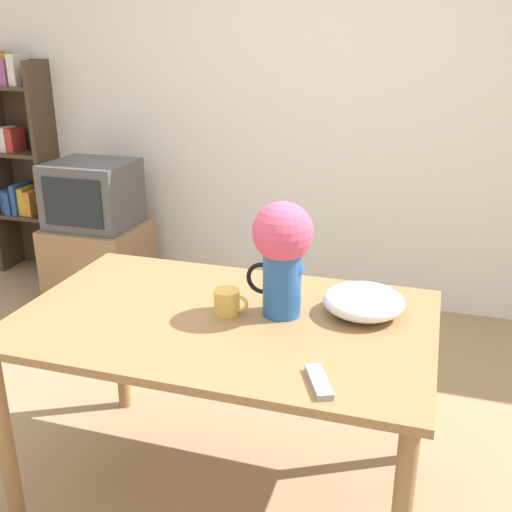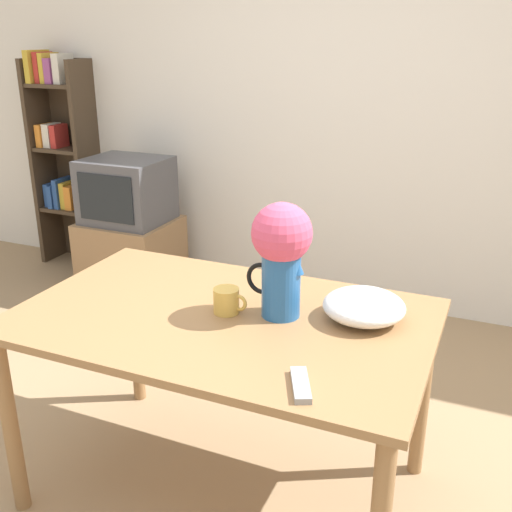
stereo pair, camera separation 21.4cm
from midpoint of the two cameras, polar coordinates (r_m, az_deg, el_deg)
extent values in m
plane|color=#9E7F5B|center=(2.65, -7.89, -20.96)|extent=(12.00, 12.00, 0.00)
cube|color=silver|center=(3.96, 3.95, 13.88)|extent=(8.00, 0.05, 2.60)
cube|color=olive|center=(2.20, -5.88, -6.13)|extent=(1.50, 0.94, 0.03)
cylinder|color=olive|center=(2.45, -25.21, -15.80)|extent=(0.06, 0.06, 0.75)
cylinder|color=olive|center=(2.99, -14.90, -7.59)|extent=(0.06, 0.06, 0.75)
cylinder|color=olive|center=(2.60, 12.65, -11.92)|extent=(0.06, 0.06, 0.75)
cylinder|color=#235B9E|center=(2.14, -0.37, -2.72)|extent=(0.14, 0.14, 0.24)
cone|color=#235B9E|center=(2.10, 1.18, -0.80)|extent=(0.05, 0.05, 0.06)
torus|color=black|center=(2.16, -2.22, -2.20)|extent=(0.12, 0.02, 0.12)
sphere|color=#3D7033|center=(2.09, -0.37, 1.26)|extent=(0.16, 0.16, 0.16)
sphere|color=#DB4C70|center=(2.08, -0.38, 2.24)|extent=(0.22, 0.22, 0.22)
cylinder|color=gold|center=(2.19, -5.62, -4.44)|extent=(0.10, 0.10, 0.09)
torus|color=gold|center=(2.17, -4.40, -4.61)|extent=(0.07, 0.01, 0.07)
ellipsoid|color=white|center=(2.19, 7.47, -4.36)|extent=(0.29, 0.29, 0.10)
cube|color=#999999|center=(1.78, 2.53, -11.97)|extent=(0.12, 0.18, 0.02)
cube|color=#8E6B47|center=(4.32, -16.09, -0.51)|extent=(0.61, 0.55, 0.53)
cube|color=#4C4C51|center=(4.18, -16.72, 5.65)|extent=(0.54, 0.47, 0.43)
cube|color=black|center=(3.99, -18.59, 4.77)|extent=(0.42, 0.01, 0.31)
cube|color=#423323|center=(4.75, -20.39, 7.50)|extent=(0.04, 0.28, 1.58)
cube|color=#423323|center=(4.98, -21.53, 7.91)|extent=(0.48, 0.01, 1.58)
cube|color=#423323|center=(4.96, -21.94, 3.65)|extent=(0.40, 0.25, 0.03)
cube|color=#284C8E|center=(5.03, -23.57, 4.88)|extent=(0.05, 0.16, 0.18)
cube|color=#284C8E|center=(5.00, -23.07, 4.84)|extent=(0.04, 0.22, 0.18)
cube|color=#284C8E|center=(4.96, -22.64, 5.10)|extent=(0.04, 0.20, 0.23)
cube|color=gold|center=(4.93, -22.17, 4.92)|extent=(0.05, 0.16, 0.20)
cube|color=orange|center=(4.89, -21.61, 4.78)|extent=(0.06, 0.18, 0.18)
cube|color=#423323|center=(4.86, -22.67, 9.01)|extent=(0.40, 0.25, 0.03)
cube|color=orange|center=(4.94, -24.32, 10.12)|extent=(0.05, 0.18, 0.17)
cube|color=silver|center=(4.90, -23.76, 10.16)|extent=(0.06, 0.16, 0.18)
cube|color=#B72D28|center=(4.86, -23.13, 10.14)|extent=(0.05, 0.16, 0.17)
cube|color=#423323|center=(4.80, -23.46, 14.53)|extent=(0.40, 0.25, 0.03)
cube|color=gold|center=(4.82, -24.16, 15.91)|extent=(0.04, 0.19, 0.21)
cube|color=#934784|center=(4.78, -23.60, 15.75)|extent=(0.06, 0.20, 0.18)
cube|color=silver|center=(4.74, -22.94, 16.01)|extent=(0.06, 0.18, 0.21)
camera|label=1|loc=(0.11, -92.86, -1.06)|focal=42.00mm
camera|label=2|loc=(0.11, 87.14, 1.06)|focal=42.00mm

